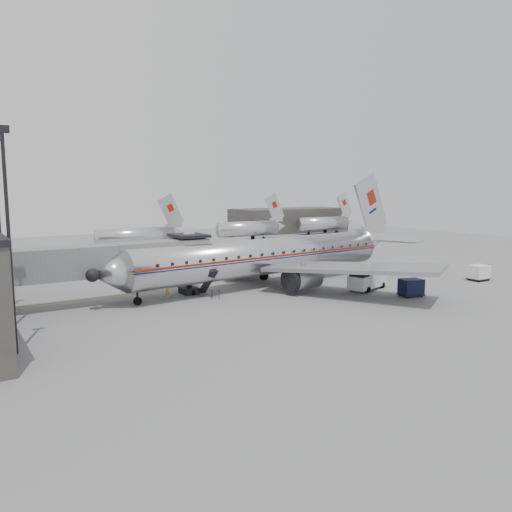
{
  "coord_description": "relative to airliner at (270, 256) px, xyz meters",
  "views": [
    {
      "loc": [
        -31.19,
        -44.51,
        11.24
      ],
      "look_at": [
        0.18,
        5.16,
        3.2
      ],
      "focal_mm": 35.0,
      "sensor_mm": 36.0,
      "label": 1
    }
  ],
  "objects": [
    {
      "name": "ground",
      "position": [
        -0.84,
        -3.08,
        -3.38
      ],
      "size": [
        160.0,
        160.0,
        0.0
      ],
      "primitive_type": "plane",
      "color": "slate",
      "rests_on": "ground"
    },
    {
      "name": "hangar",
      "position": [
        44.16,
        56.92,
        -0.38
      ],
      "size": [
        30.0,
        12.0,
        6.0
      ],
      "primitive_type": "cube",
      "color": "#353230",
      "rests_on": "ground"
    },
    {
      "name": "apron_line",
      "position": [
        2.16,
        2.92,
        -3.37
      ],
      "size": [
        60.0,
        0.15,
        0.01
      ],
      "primitive_type": "cube",
      "rotation": [
        0.0,
        0.0,
        1.57
      ],
      "color": "gold",
      "rests_on": "ground"
    },
    {
      "name": "jet_bridge",
      "position": [
        -17.5,
        0.58,
        0.8
      ],
      "size": [
        21.0,
        6.2,
        7.1
      ],
      "color": "#5A5C5E",
      "rests_on": "ground"
    },
    {
      "name": "distant_aircraft_near",
      "position": [
        -2.64,
        38.92,
        -0.64
      ],
      "size": [
        16.39,
        3.2,
        10.26
      ],
      "color": "silver",
      "rests_on": "ground"
    },
    {
      "name": "distant_aircraft_mid",
      "position": [
        23.36,
        42.92,
        -0.64
      ],
      "size": [
        16.39,
        3.2,
        10.26
      ],
      "color": "silver",
      "rests_on": "ground"
    },
    {
      "name": "distant_aircraft_far",
      "position": [
        47.36,
        46.92,
        -0.64
      ],
      "size": [
        16.39,
        3.2,
        10.26
      ],
      "color": "silver",
      "rests_on": "ground"
    },
    {
      "name": "airliner",
      "position": [
        0.0,
        0.0,
        0.0
      ],
      "size": [
        42.41,
        39.13,
        13.42
      ],
      "rotation": [
        0.0,
        0.0,
        0.1
      ],
      "color": "silver",
      "rests_on": "ground"
    },
    {
      "name": "service_van",
      "position": [
        7.67,
        -8.05,
        -2.04
      ],
      "size": [
        5.76,
        3.53,
        2.54
      ],
      "rotation": [
        0.0,
        0.0,
        0.29
      ],
      "color": "white",
      "rests_on": "ground"
    },
    {
      "name": "baggage_cart_navy",
      "position": [
        8.9,
        -13.08,
        -2.4
      ],
      "size": [
        2.68,
        2.27,
        1.83
      ],
      "rotation": [
        0.0,
        0.0,
        -0.24
      ],
      "color": "black",
      "rests_on": "ground"
    },
    {
      "name": "baggage_cart_white",
      "position": [
        23.07,
        -11.37,
        -2.38
      ],
      "size": [
        2.43,
        1.87,
        1.88
      ],
      "rotation": [
        0.0,
        0.0,
        -0.02
      ],
      "color": "white",
      "rests_on": "ground"
    },
    {
      "name": "ramp_worker",
      "position": [
        -12.84,
        -0.08,
        -2.57
      ],
      "size": [
        0.7,
        0.68,
        1.62
      ],
      "primitive_type": "imported",
      "rotation": [
        0.0,
        0.0,
        0.71
      ],
      "color": "yellow",
      "rests_on": "ground"
    }
  ]
}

